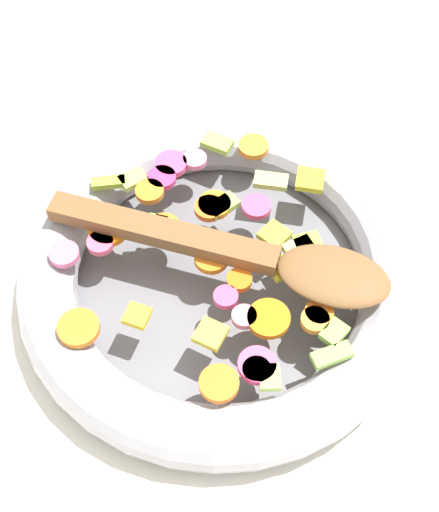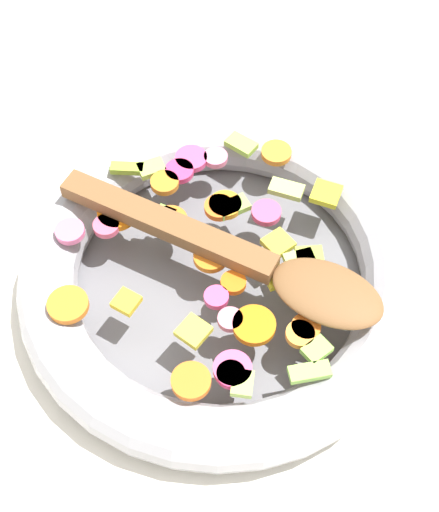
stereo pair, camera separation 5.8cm
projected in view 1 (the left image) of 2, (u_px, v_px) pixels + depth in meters
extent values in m
plane|color=silver|center=(219.00, 288.00, 0.63)|extent=(4.00, 4.00, 0.00)
cylinder|color=slate|center=(219.00, 284.00, 0.62)|extent=(0.29, 0.29, 0.01)
torus|color=#9E9EA5|center=(219.00, 272.00, 0.60)|extent=(0.34, 0.34, 0.05)
cylinder|color=orange|center=(241.00, 279.00, 0.57)|extent=(0.02, 0.02, 0.01)
cylinder|color=orange|center=(150.00, 192.00, 0.62)|extent=(0.03, 0.03, 0.01)
cylinder|color=orange|center=(319.00, 313.00, 0.55)|extent=(0.03, 0.03, 0.01)
cylinder|color=orange|center=(270.00, 318.00, 0.55)|extent=(0.04, 0.04, 0.01)
cylinder|color=orange|center=(164.00, 229.00, 0.60)|extent=(0.04, 0.04, 0.01)
cylinder|color=orange|center=(315.00, 320.00, 0.55)|extent=(0.03, 0.03, 0.01)
cylinder|color=orange|center=(76.00, 324.00, 0.55)|extent=(0.04, 0.04, 0.01)
cylinder|color=orange|center=(209.00, 208.00, 0.61)|extent=(0.03, 0.03, 0.01)
cylinder|color=orange|center=(253.00, 147.00, 0.65)|extent=(0.03, 0.03, 0.01)
cylinder|color=orange|center=(213.00, 261.00, 0.58)|extent=(0.04, 0.04, 0.01)
cylinder|color=orange|center=(108.00, 229.00, 0.59)|extent=(0.05, 0.05, 0.01)
cylinder|color=orange|center=(215.00, 205.00, 0.61)|extent=(0.03, 0.03, 0.01)
cylinder|color=orange|center=(219.00, 384.00, 0.52)|extent=(0.03, 0.03, 0.01)
cube|color=#97B23F|center=(142.00, 229.00, 0.60)|extent=(0.02, 0.02, 0.01)
cube|color=#97AE39|center=(307.00, 243.00, 0.59)|extent=(0.03, 0.02, 0.01)
cube|color=#93B934|center=(109.00, 182.00, 0.62)|extent=(0.03, 0.02, 0.01)
cube|color=#A6C958|center=(270.00, 377.00, 0.52)|extent=(0.02, 0.03, 0.01)
cube|color=#BACF62|center=(271.00, 181.00, 0.62)|extent=(0.03, 0.03, 0.01)
cube|color=#88BA3F|center=(156.00, 226.00, 0.60)|extent=(0.03, 0.03, 0.01)
cube|color=#AFD353|center=(133.00, 179.00, 0.62)|extent=(0.02, 0.02, 0.01)
cube|color=#98D04F|center=(222.00, 206.00, 0.61)|extent=(0.03, 0.02, 0.01)
cube|color=#BDD361|center=(299.00, 249.00, 0.58)|extent=(0.03, 0.02, 0.01)
cube|color=#92CC4F|center=(332.00, 355.00, 0.53)|extent=(0.03, 0.02, 0.01)
cube|color=#A6D84E|center=(217.00, 143.00, 0.65)|extent=(0.03, 0.03, 0.01)
cube|color=#91CC4D|center=(334.00, 333.00, 0.54)|extent=(0.02, 0.02, 0.01)
cylinder|color=#D1497D|center=(257.00, 365.00, 0.53)|extent=(0.04, 0.04, 0.01)
cylinder|color=#E7467E|center=(171.00, 164.00, 0.63)|extent=(0.04, 0.04, 0.01)
cylinder|color=#DF5370|center=(100.00, 243.00, 0.59)|extent=(0.02, 0.02, 0.01)
cylinder|color=#C93063|center=(257.00, 370.00, 0.52)|extent=(0.03, 0.03, 0.01)
cylinder|color=#DA366D|center=(159.00, 179.00, 0.62)|extent=(0.03, 0.03, 0.01)
cylinder|color=#E3467E|center=(226.00, 297.00, 0.56)|extent=(0.03, 0.03, 0.01)
cylinder|color=#D97186|center=(244.00, 317.00, 0.55)|extent=(0.02, 0.02, 0.01)
cylinder|color=pink|center=(195.00, 160.00, 0.64)|extent=(0.03, 0.03, 0.01)
cylinder|color=#E04772|center=(256.00, 207.00, 0.61)|extent=(0.03, 0.03, 0.01)
cylinder|color=pink|center=(64.00, 254.00, 0.58)|extent=(0.03, 0.03, 0.01)
cube|color=yellow|center=(210.00, 334.00, 0.54)|extent=(0.03, 0.03, 0.01)
cube|color=yellow|center=(280.00, 269.00, 0.57)|extent=(0.02, 0.02, 0.01)
cube|color=yellow|center=(310.00, 180.00, 0.62)|extent=(0.03, 0.03, 0.01)
cube|color=gold|center=(274.00, 235.00, 0.59)|extent=(0.03, 0.03, 0.01)
cube|color=yellow|center=(137.00, 316.00, 0.55)|extent=(0.03, 0.03, 0.01)
cube|color=brown|center=(162.00, 233.00, 0.58)|extent=(0.14, 0.16, 0.01)
ellipsoid|color=brown|center=(334.00, 276.00, 0.56)|extent=(0.10, 0.10, 0.01)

